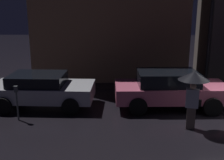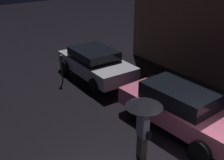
# 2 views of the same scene
# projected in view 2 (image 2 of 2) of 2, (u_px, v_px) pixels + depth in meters

# --- Properties ---
(parked_car_silver) EXTENTS (4.15, 2.07, 1.35)m
(parked_car_silver) POSITION_uv_depth(u_px,v_px,m) (95.00, 63.00, 12.88)
(parked_car_silver) COLOR #B7B7BF
(parked_car_silver) RESTS_ON ground
(parked_car_pink) EXTENTS (4.52, 2.05, 1.48)m
(parked_car_pink) POSITION_uv_depth(u_px,v_px,m) (183.00, 107.00, 9.07)
(parked_car_pink) COLOR #DB6684
(parked_car_pink) RESTS_ON ground
(pedestrian_with_umbrella) EXTENTS (1.00, 1.00, 1.97)m
(pedestrian_with_umbrella) POSITION_uv_depth(u_px,v_px,m) (144.00, 111.00, 7.38)
(pedestrian_with_umbrella) COLOR #66564C
(pedestrian_with_umbrella) RESTS_ON ground
(parking_meter) EXTENTS (0.12, 0.10, 1.27)m
(parking_meter) POSITION_uv_depth(u_px,v_px,m) (62.00, 66.00, 12.41)
(parking_meter) COLOR #4C5154
(parking_meter) RESTS_ON ground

